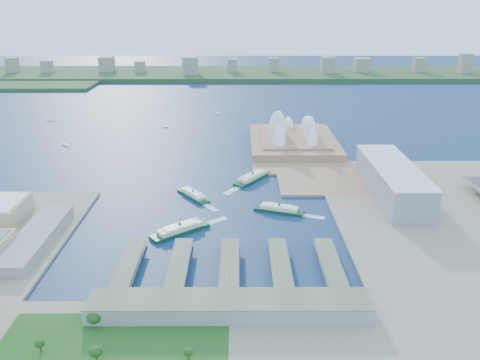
{
  "coord_description": "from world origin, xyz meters",
  "views": [
    {
      "loc": [
        21.89,
        -410.95,
        212.82
      ],
      "look_at": [
        23.0,
        89.45,
        18.0
      ],
      "focal_mm": 35.0,
      "sensor_mm": 36.0,
      "label": 1
    }
  ],
  "objects_px": {
    "ferry_b": "(252,176)",
    "ferry_c": "(180,228)",
    "toaster_building": "(392,181)",
    "ferry_a": "(193,193)",
    "opera_house": "(294,126)",
    "ferry_d": "(279,207)"
  },
  "relations": [
    {
      "from": "ferry_b",
      "to": "ferry_c",
      "type": "bearing_deg",
      "value": -81.41
    },
    {
      "from": "toaster_building",
      "to": "ferry_a",
      "type": "relative_size",
      "value": 3.04
    },
    {
      "from": "toaster_building",
      "to": "ferry_a",
      "type": "xyz_separation_m",
      "value": [
        -225.95,
        1.71,
        -15.68
      ]
    },
    {
      "from": "ferry_a",
      "to": "ferry_c",
      "type": "bearing_deg",
      "value": -130.05
    },
    {
      "from": "opera_house",
      "to": "ferry_c",
      "type": "relative_size",
      "value": 3.01
    },
    {
      "from": "ferry_a",
      "to": "toaster_building",
      "type": "bearing_deg",
      "value": -37.44
    },
    {
      "from": "ferry_a",
      "to": "ferry_c",
      "type": "height_order",
      "value": "ferry_c"
    },
    {
      "from": "opera_house",
      "to": "toaster_building",
      "type": "relative_size",
      "value": 1.16
    },
    {
      "from": "opera_house",
      "to": "ferry_d",
      "type": "bearing_deg",
      "value": -99.63
    },
    {
      "from": "opera_house",
      "to": "ferry_c",
      "type": "height_order",
      "value": "opera_house"
    },
    {
      "from": "toaster_building",
      "to": "ferry_d",
      "type": "distance_m",
      "value": 136.65
    },
    {
      "from": "ferry_b",
      "to": "ferry_c",
      "type": "distance_m",
      "value": 159.2
    },
    {
      "from": "ferry_b",
      "to": "ferry_a",
      "type": "bearing_deg",
      "value": -106.13
    },
    {
      "from": "ferry_a",
      "to": "ferry_c",
      "type": "relative_size",
      "value": 0.85
    },
    {
      "from": "toaster_building",
      "to": "ferry_b",
      "type": "height_order",
      "value": "toaster_building"
    },
    {
      "from": "toaster_building",
      "to": "ferry_c",
      "type": "height_order",
      "value": "toaster_building"
    },
    {
      "from": "ferry_b",
      "to": "ferry_d",
      "type": "xyz_separation_m",
      "value": [
        25.95,
        -93.01,
        -0.76
      ]
    },
    {
      "from": "ferry_b",
      "to": "ferry_d",
      "type": "height_order",
      "value": "ferry_b"
    },
    {
      "from": "toaster_building",
      "to": "ferry_d",
      "type": "relative_size",
      "value": 2.94
    },
    {
      "from": "toaster_building",
      "to": "opera_house",
      "type": "bearing_deg",
      "value": 114.23
    },
    {
      "from": "ferry_b",
      "to": "ferry_c",
      "type": "xyz_separation_m",
      "value": [
        -74.29,
        -140.81,
        -0.1
      ]
    },
    {
      "from": "ferry_a",
      "to": "ferry_d",
      "type": "height_order",
      "value": "ferry_d"
    }
  ]
}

